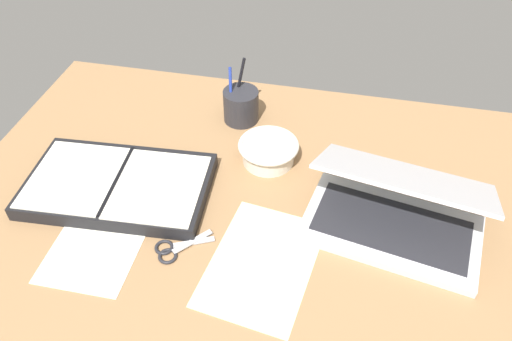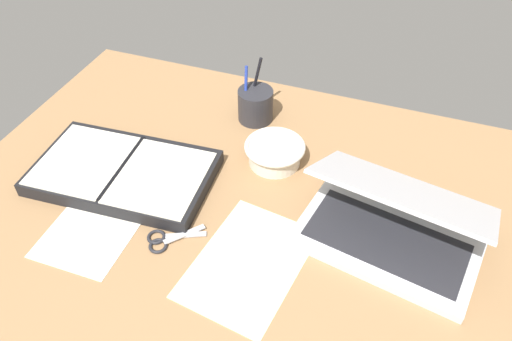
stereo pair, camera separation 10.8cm
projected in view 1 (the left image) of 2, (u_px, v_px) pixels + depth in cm
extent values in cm
cube|color=#936D47|center=(263.00, 217.00, 109.08)|extent=(140.00, 100.00, 2.00)
cube|color=silver|center=(391.00, 229.00, 104.09)|extent=(38.82, 26.42, 1.80)
cube|color=#232328|center=(392.00, 226.00, 103.40)|extent=(33.58, 20.06, 0.24)
cube|color=silver|center=(406.00, 177.00, 101.08)|extent=(38.51, 24.74, 9.63)
cube|color=silver|center=(405.00, 179.00, 100.93)|extent=(35.33, 22.22, 8.31)
cylinder|color=silver|center=(268.00, 153.00, 119.39)|extent=(12.35, 12.35, 4.83)
torus|color=silver|center=(269.00, 145.00, 117.74)|extent=(14.53, 14.53, 1.16)
cylinder|color=#28282D|center=(241.00, 106.00, 130.11)|extent=(9.20, 9.20, 8.71)
cylinder|color=black|center=(239.00, 86.00, 128.78)|extent=(3.71, 2.13, 15.76)
cylinder|color=#233899|center=(231.00, 94.00, 127.55)|extent=(1.80, 4.79, 13.69)
cube|color=black|center=(118.00, 187.00, 112.03)|extent=(42.04, 26.74, 3.38)
cube|color=silver|center=(74.00, 177.00, 111.83)|extent=(20.27, 23.23, 0.30)
cube|color=silver|center=(159.00, 186.00, 109.71)|extent=(20.27, 23.23, 0.30)
cube|color=black|center=(116.00, 181.00, 110.67)|extent=(2.21, 22.08, 0.30)
cube|color=#B7B7BC|center=(192.00, 242.00, 102.03)|extent=(6.87, 7.64, 0.30)
cube|color=#B7B7BC|center=(193.00, 242.00, 102.23)|extent=(8.74, 4.92, 0.30)
torus|color=#232328|center=(168.00, 256.00, 99.69)|extent=(3.90, 3.90, 0.70)
torus|color=#232328|center=(164.00, 247.00, 101.29)|extent=(3.90, 3.90, 0.70)
cube|color=#F4EFB2|center=(262.00, 263.00, 98.75)|extent=(23.30, 30.69, 0.16)
cube|color=silver|center=(97.00, 245.00, 102.08)|extent=(18.04, 22.90, 0.16)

